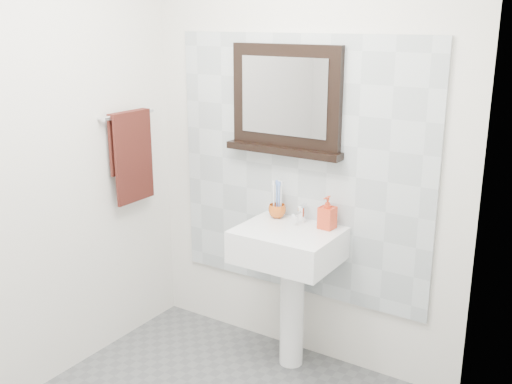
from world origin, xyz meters
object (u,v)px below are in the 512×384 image
at_px(soap_dispenser, 327,213).
at_px(hand_towel, 131,150).
at_px(toothbrush_cup, 277,211).
at_px(framed_mirror, 286,102).
at_px(pedestal_sink, 289,260).

relative_size(soap_dispenser, hand_towel, 0.33).
bearing_deg(toothbrush_cup, framed_mirror, 71.84).
height_order(toothbrush_cup, framed_mirror, framed_mirror).
relative_size(pedestal_sink, soap_dispenser, 5.22).
xyz_separation_m(framed_mirror, hand_towel, (-0.86, -0.35, -0.31)).
bearing_deg(framed_mirror, pedestal_sink, -53.04).
bearing_deg(soap_dispenser, toothbrush_cup, -177.69).
height_order(toothbrush_cup, hand_towel, hand_towel).
relative_size(pedestal_sink, hand_towel, 1.75).
height_order(soap_dispenser, hand_towel, hand_towel).
distance_m(toothbrush_cup, framed_mirror, 0.63).
bearing_deg(toothbrush_cup, soap_dispenser, -2.23).
bearing_deg(pedestal_sink, framed_mirror, 126.96).
height_order(toothbrush_cup, soap_dispenser, soap_dispenser).
height_order(pedestal_sink, toothbrush_cup, pedestal_sink).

